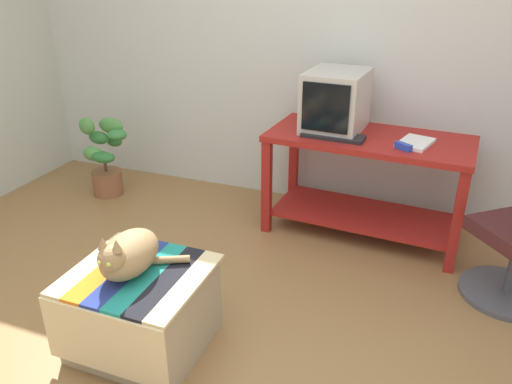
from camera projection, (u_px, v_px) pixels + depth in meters
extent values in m
plane|color=olive|center=(197.00, 371.00, 2.36)|extent=(14.00, 14.00, 0.00)
cube|color=silver|center=(321.00, 29.00, 3.54)|extent=(8.00, 0.10, 2.60)
cube|color=maroon|center=(267.00, 187.00, 3.43)|extent=(0.06, 0.06, 0.67)
cube|color=maroon|center=(457.00, 223.00, 2.97)|extent=(0.06, 0.06, 0.67)
cube|color=maroon|center=(463.00, 190.00, 3.40)|extent=(0.06, 0.06, 0.67)
cube|color=maroon|center=(294.00, 162.00, 3.86)|extent=(0.06, 0.06, 0.67)
cube|color=maroon|center=(362.00, 215.00, 3.50)|extent=(1.23, 0.58, 0.02)
cube|color=maroon|center=(370.00, 139.00, 3.27)|extent=(1.34, 0.68, 0.04)
cube|color=#BCB7A8|center=(334.00, 128.00, 3.38)|extent=(0.28, 0.33, 0.02)
cube|color=#BCB7A8|center=(336.00, 101.00, 3.31)|extent=(0.40, 0.48, 0.39)
cube|color=black|center=(325.00, 108.00, 3.11)|extent=(0.30, 0.03, 0.30)
cube|color=black|center=(333.00, 136.00, 3.22)|extent=(0.41, 0.17, 0.02)
cube|color=white|center=(415.00, 143.00, 3.11)|extent=(0.24, 0.30, 0.02)
cube|color=tan|center=(142.00, 310.00, 2.44)|extent=(0.59, 0.54, 0.41)
cube|color=beige|center=(103.00, 344.00, 2.17)|extent=(0.62, 0.01, 0.32)
cube|color=beige|center=(92.00, 263.00, 2.44)|extent=(0.10, 0.58, 0.02)
cube|color=orange|center=(110.00, 267.00, 2.40)|extent=(0.10, 0.58, 0.02)
cube|color=navy|center=(128.00, 272.00, 2.37)|extent=(0.10, 0.58, 0.02)
cube|color=#1E897A|center=(148.00, 276.00, 2.34)|extent=(0.10, 0.58, 0.02)
cube|color=black|center=(167.00, 281.00, 2.30)|extent=(0.10, 0.58, 0.02)
cube|color=beige|center=(187.00, 286.00, 2.27)|extent=(0.10, 0.58, 0.02)
ellipsoid|color=#9E7A4C|center=(130.00, 254.00, 2.32)|extent=(0.24, 0.37, 0.19)
sphere|color=#9E7A4C|center=(112.00, 259.00, 2.18)|extent=(0.12, 0.12, 0.12)
cylinder|color=#9E7A4C|center=(160.00, 260.00, 2.40)|extent=(0.27, 0.16, 0.04)
cone|color=#9E7A4C|center=(103.00, 243.00, 2.16)|extent=(0.05, 0.05, 0.06)
cone|color=#9E7A4C|center=(116.00, 245.00, 2.14)|extent=(0.05, 0.05, 0.06)
sphere|color=#C6D151|center=(100.00, 263.00, 2.13)|extent=(0.02, 0.02, 0.02)
sphere|color=#C6D151|center=(108.00, 265.00, 2.12)|extent=(0.02, 0.02, 0.02)
cylinder|color=brown|center=(108.00, 182.00, 4.09)|extent=(0.24, 0.24, 0.20)
cylinder|color=brown|center=(105.00, 162.00, 4.02)|extent=(0.03, 0.03, 0.15)
ellipsoid|color=#38843D|center=(117.00, 135.00, 3.88)|extent=(0.15, 0.14, 0.08)
ellipsoid|color=#4C8E42|center=(111.00, 126.00, 3.93)|extent=(0.21, 0.08, 0.13)
ellipsoid|color=#38843D|center=(115.00, 141.00, 4.09)|extent=(0.13, 0.10, 0.09)
ellipsoid|color=#38843D|center=(99.00, 138.00, 4.00)|extent=(0.18, 0.09, 0.11)
ellipsoid|color=#4C8E42|center=(87.00, 126.00, 3.90)|extent=(0.14, 0.08, 0.14)
ellipsoid|color=#4C8E42|center=(93.00, 154.00, 3.89)|extent=(0.16, 0.11, 0.11)
ellipsoid|color=#2D7033|center=(103.00, 157.00, 3.84)|extent=(0.20, 0.12, 0.09)
cylinder|color=#4C4C51|center=(506.00, 293.00, 2.88)|extent=(0.52, 0.52, 0.03)
cube|color=#2342B7|center=(403.00, 146.00, 3.02)|extent=(0.11, 0.09, 0.04)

